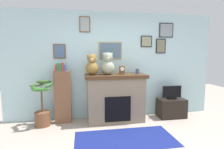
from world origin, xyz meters
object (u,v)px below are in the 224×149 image
bookshelf (63,95)px  tv_stand (171,108)px  candle_jar (137,71)px  teddy_bear_cream (92,66)px  television (172,93)px  mantel_clock (122,70)px  potted_plant (42,109)px  fireplace (115,97)px  teddy_bear_brown (108,65)px

bookshelf → tv_stand: bookshelf is taller
candle_jar → teddy_bear_cream: (-1.07, -0.00, 0.15)m
television → mantel_clock: 1.41m
mantel_clock → potted_plant: bearing=-179.3°
television → candle_jar: 1.06m
potted_plant → mantel_clock: 1.98m
bookshelf → mantel_clock: 1.48m
tv_stand → mantel_clock: mantel_clock is taller
tv_stand → mantel_clock: bearing=-179.8°
fireplace → bookshelf: bookshelf is taller
television → teddy_bear_cream: teddy_bear_cream is taller
fireplace → mantel_clock: (0.15, -0.02, 0.65)m
candle_jar → mantel_clock: (-0.38, -0.00, 0.03)m
fireplace → teddy_bear_brown: teddy_bear_brown is taller
fireplace → television: fireplace is taller
bookshelf → candle_jar: 1.83m
candle_jar → teddy_bear_cream: teddy_bear_cream is taller
tv_stand → teddy_bear_cream: bearing=-179.9°
bookshelf → tv_stand: 2.69m
television → bookshelf: bearing=177.8°
mantel_clock → teddy_bear_cream: (-0.69, 0.00, 0.12)m
fireplace → bookshelf: size_ratio=1.02×
fireplace → candle_jar: 0.81m
teddy_bear_cream → mantel_clock: bearing=-0.0°
television → teddy_bear_cream: bearing=-179.9°
candle_jar → potted_plant: bearing=-179.4°
potted_plant → candle_jar: 2.32m
bookshelf → teddy_bear_cream: (0.67, -0.10, 0.68)m
fireplace → teddy_bear_brown: 0.80m
bookshelf → tv_stand: size_ratio=2.09×
bookshelf → candle_jar: (1.74, -0.10, 0.53)m
fireplace → teddy_bear_cream: 0.94m
potted_plant → television: (3.08, 0.03, 0.24)m
fireplace → tv_stand: 1.47m
potted_plant → teddy_bear_brown: teddy_bear_brown is taller
television → teddy_bear_brown: bearing=-179.9°
mantel_clock → television: bearing=0.1°
fireplace → tv_stand: fireplace is taller
tv_stand → teddy_bear_cream: teddy_bear_cream is taller
fireplace → television: bearing=-0.6°
fireplace → mantel_clock: 0.67m
fireplace → mantel_clock: bearing=-7.3°
television → teddy_bear_brown: 1.77m
tv_stand → teddy_bear_cream: (-1.98, -0.00, 1.09)m
television → teddy_bear_cream: size_ratio=1.03×
fireplace → television: (1.43, -0.02, 0.06)m
potted_plant → mantel_clock: (1.80, 0.02, 0.83)m
teddy_bear_cream → teddy_bear_brown: (0.36, -0.00, 0.02)m
television → tv_stand: bearing=90.0°
potted_plant → mantel_clock: size_ratio=5.15×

